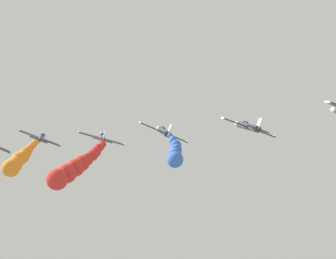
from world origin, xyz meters
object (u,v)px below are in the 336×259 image
at_px(airplane_right_inner, 102,138).
at_px(airplane_left_outer, 164,131).
at_px(airplane_left_inner, 41,137).
at_px(airplane_right_outer, 248,126).

height_order(airplane_right_inner, airplane_left_outer, airplane_left_outer).
relative_size(airplane_left_inner, airplane_left_outer, 1.00).
bearing_deg(airplane_right_outer, airplane_left_outer, 140.95).
bearing_deg(airplane_right_inner, airplane_left_inner, 141.53).
relative_size(airplane_right_inner, airplane_left_outer, 1.00).
distance_m(airplane_left_inner, airplane_left_outer, 30.88).
distance_m(airplane_left_outer, airplane_right_outer, 16.10).
xyz_separation_m(airplane_left_inner, airplane_right_outer, (36.21, -29.59, 4.46)).
xyz_separation_m(airplane_left_inner, airplane_left_outer, (23.77, -19.50, 2.84)).
bearing_deg(airplane_right_outer, airplane_right_inner, 140.32).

